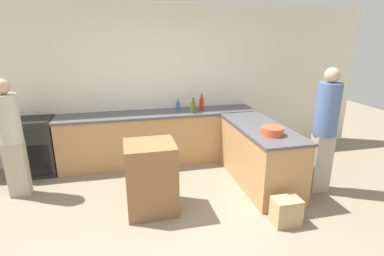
{
  "coord_description": "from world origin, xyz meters",
  "views": [
    {
      "loc": [
        -0.6,
        -2.79,
        2.17
      ],
      "look_at": [
        0.31,
        1.03,
        0.94
      ],
      "focal_mm": 28.0,
      "sensor_mm": 36.0,
      "label": 1
    }
  ],
  "objects_px": {
    "range_oven": "(34,147)",
    "water_bottle_blue": "(178,106)",
    "mixing_bowl": "(272,131)",
    "paper_bag": "(286,211)",
    "person_by_range": "(11,134)",
    "person_at_peninsula": "(325,126)",
    "olive_oil_bottle": "(193,107)",
    "hot_sauce_bottle": "(202,104)",
    "island_table": "(151,178)"
  },
  "relations": [
    {
      "from": "range_oven",
      "to": "water_bottle_blue",
      "type": "bearing_deg",
      "value": 2.73
    },
    {
      "from": "mixing_bowl",
      "to": "paper_bag",
      "type": "relative_size",
      "value": 0.89
    },
    {
      "from": "person_by_range",
      "to": "paper_bag",
      "type": "height_order",
      "value": "person_by_range"
    },
    {
      "from": "person_at_peninsula",
      "to": "paper_bag",
      "type": "relative_size",
      "value": 5.35
    },
    {
      "from": "olive_oil_bottle",
      "to": "mixing_bowl",
      "type": "bearing_deg",
      "value": -61.58
    },
    {
      "from": "hot_sauce_bottle",
      "to": "water_bottle_blue",
      "type": "xyz_separation_m",
      "value": [
        -0.4,
        0.12,
        -0.04
      ]
    },
    {
      "from": "mixing_bowl",
      "to": "paper_bag",
      "type": "xyz_separation_m",
      "value": [
        -0.1,
        -0.67,
        -0.78
      ]
    },
    {
      "from": "person_at_peninsula",
      "to": "paper_bag",
      "type": "bearing_deg",
      "value": -144.18
    },
    {
      "from": "island_table",
      "to": "mixing_bowl",
      "type": "bearing_deg",
      "value": -0.17
    },
    {
      "from": "water_bottle_blue",
      "to": "paper_bag",
      "type": "height_order",
      "value": "water_bottle_blue"
    },
    {
      "from": "mixing_bowl",
      "to": "water_bottle_blue",
      "type": "distance_m",
      "value": 1.91
    },
    {
      "from": "range_oven",
      "to": "mixing_bowl",
      "type": "xyz_separation_m",
      "value": [
        3.35,
        -1.53,
        0.5
      ]
    },
    {
      "from": "range_oven",
      "to": "person_by_range",
      "type": "relative_size",
      "value": 0.55
    },
    {
      "from": "olive_oil_bottle",
      "to": "paper_bag",
      "type": "bearing_deg",
      "value": -72.55
    },
    {
      "from": "olive_oil_bottle",
      "to": "paper_bag",
      "type": "xyz_separation_m",
      "value": [
        0.64,
        -2.05,
        -0.84
      ]
    },
    {
      "from": "water_bottle_blue",
      "to": "olive_oil_bottle",
      "type": "distance_m",
      "value": 0.34
    },
    {
      "from": "island_table",
      "to": "olive_oil_bottle",
      "type": "relative_size",
      "value": 3.31
    },
    {
      "from": "island_table",
      "to": "olive_oil_bottle",
      "type": "distance_m",
      "value": 1.72
    },
    {
      "from": "person_at_peninsula",
      "to": "range_oven",
      "type": "bearing_deg",
      "value": 159.14
    },
    {
      "from": "island_table",
      "to": "water_bottle_blue",
      "type": "xyz_separation_m",
      "value": [
        0.67,
        1.64,
        0.52
      ]
    },
    {
      "from": "paper_bag",
      "to": "person_at_peninsula",
      "type": "bearing_deg",
      "value": 35.82
    },
    {
      "from": "person_by_range",
      "to": "person_at_peninsula",
      "type": "xyz_separation_m",
      "value": [
        4.16,
        -0.85,
        0.07
      ]
    },
    {
      "from": "olive_oil_bottle",
      "to": "hot_sauce_bottle",
      "type": "bearing_deg",
      "value": 37.03
    },
    {
      "from": "paper_bag",
      "to": "hot_sauce_bottle",
      "type": "bearing_deg",
      "value": 101.75
    },
    {
      "from": "range_oven",
      "to": "olive_oil_bottle",
      "type": "bearing_deg",
      "value": -3.36
    },
    {
      "from": "paper_bag",
      "to": "range_oven",
      "type": "bearing_deg",
      "value": 145.8
    },
    {
      "from": "mixing_bowl",
      "to": "water_bottle_blue",
      "type": "bearing_deg",
      "value": 120.08
    },
    {
      "from": "range_oven",
      "to": "paper_bag",
      "type": "height_order",
      "value": "range_oven"
    },
    {
      "from": "mixing_bowl",
      "to": "paper_bag",
      "type": "height_order",
      "value": "mixing_bowl"
    },
    {
      "from": "island_table",
      "to": "mixing_bowl",
      "type": "height_order",
      "value": "mixing_bowl"
    },
    {
      "from": "mixing_bowl",
      "to": "person_at_peninsula",
      "type": "bearing_deg",
      "value": -2.56
    },
    {
      "from": "mixing_bowl",
      "to": "person_at_peninsula",
      "type": "distance_m",
      "value": 0.78
    },
    {
      "from": "island_table",
      "to": "person_by_range",
      "type": "height_order",
      "value": "person_by_range"
    },
    {
      "from": "olive_oil_bottle",
      "to": "person_by_range",
      "type": "height_order",
      "value": "person_by_range"
    },
    {
      "from": "mixing_bowl",
      "to": "hot_sauce_bottle",
      "type": "xyz_separation_m",
      "value": [
        -0.56,
        1.52,
        0.06
      ]
    },
    {
      "from": "person_at_peninsula",
      "to": "paper_bag",
      "type": "distance_m",
      "value": 1.35
    },
    {
      "from": "island_table",
      "to": "hot_sauce_bottle",
      "type": "bearing_deg",
      "value": 54.99
    },
    {
      "from": "hot_sauce_bottle",
      "to": "water_bottle_blue",
      "type": "relative_size",
      "value": 1.54
    },
    {
      "from": "hot_sauce_bottle",
      "to": "paper_bag",
      "type": "height_order",
      "value": "hot_sauce_bottle"
    },
    {
      "from": "island_table",
      "to": "person_at_peninsula",
      "type": "bearing_deg",
      "value": -0.94
    },
    {
      "from": "hot_sauce_bottle",
      "to": "mixing_bowl",
      "type": "bearing_deg",
      "value": -69.84
    },
    {
      "from": "olive_oil_bottle",
      "to": "person_by_range",
      "type": "xyz_separation_m",
      "value": [
        -2.64,
        -0.57,
        -0.1
      ]
    },
    {
      "from": "hot_sauce_bottle",
      "to": "olive_oil_bottle",
      "type": "xyz_separation_m",
      "value": [
        -0.19,
        -0.14,
        -0.01
      ]
    },
    {
      "from": "island_table",
      "to": "hot_sauce_bottle",
      "type": "height_order",
      "value": "hot_sauce_bottle"
    },
    {
      "from": "hot_sauce_bottle",
      "to": "olive_oil_bottle",
      "type": "height_order",
      "value": "hot_sauce_bottle"
    },
    {
      "from": "person_by_range",
      "to": "paper_bag",
      "type": "distance_m",
      "value": 3.68
    },
    {
      "from": "mixing_bowl",
      "to": "hot_sauce_bottle",
      "type": "bearing_deg",
      "value": 110.16
    },
    {
      "from": "hot_sauce_bottle",
      "to": "person_at_peninsula",
      "type": "bearing_deg",
      "value": -49.46
    },
    {
      "from": "person_at_peninsula",
      "to": "paper_bag",
      "type": "height_order",
      "value": "person_at_peninsula"
    },
    {
      "from": "range_oven",
      "to": "person_at_peninsula",
      "type": "distance_m",
      "value": 4.44
    }
  ]
}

